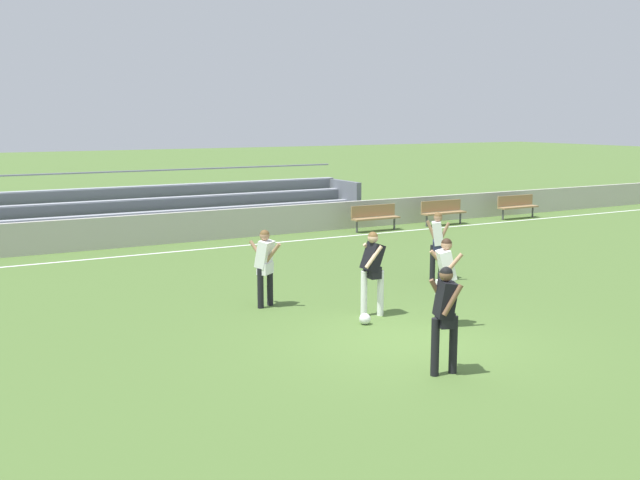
{
  "coord_description": "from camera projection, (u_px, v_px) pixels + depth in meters",
  "views": [
    {
      "loc": [
        -7.54,
        -10.37,
        3.93
      ],
      "look_at": [
        0.1,
        3.33,
        1.33
      ],
      "focal_mm": 41.71,
      "sensor_mm": 36.0,
      "label": 1
    }
  ],
  "objects": [
    {
      "name": "bench_near_wall_gap",
      "position": [
        443.0,
        210.0,
        27.32
      ],
      "size": [
        1.8,
        0.4,
        0.9
      ],
      "color": "#99754C",
      "rests_on": "ground"
    },
    {
      "name": "player_dark_overlapping",
      "position": [
        445.0,
        311.0,
        11.32
      ],
      "size": [
        0.45,
        0.59,
        1.7
      ],
      "color": "black",
      "rests_on": "ground"
    },
    {
      "name": "player_white_wide_right",
      "position": [
        265.0,
        261.0,
        15.42
      ],
      "size": [
        0.5,
        0.71,
        1.63
      ],
      "color": "black",
      "rests_on": "ground"
    },
    {
      "name": "bench_centre_sideline",
      "position": [
        517.0,
        205.0,
        29.08
      ],
      "size": [
        1.8,
        0.4,
        0.9
      ],
      "color": "#99754C",
      "rests_on": "ground"
    },
    {
      "name": "sideline_wall",
      "position": [
        183.0,
        227.0,
        23.53
      ],
      "size": [
        48.0,
        0.16,
        0.96
      ],
      "primitive_type": "cube",
      "color": "#BCB7AD",
      "rests_on": "ground"
    },
    {
      "name": "player_white_challenging",
      "position": [
        446.0,
        274.0,
        13.94
      ],
      "size": [
        0.47,
        0.63,
        1.7
      ],
      "color": "white",
      "rests_on": "ground"
    },
    {
      "name": "ground_plane",
      "position": [
        406.0,
        341.0,
        13.2
      ],
      "size": [
        160.0,
        160.0,
        0.0
      ],
      "primitive_type": "plane",
      "color": "#4C6B30"
    },
    {
      "name": "player_white_deep_cover",
      "position": [
        437.0,
        240.0,
        17.93
      ],
      "size": [
        0.47,
        0.61,
        1.67
      ],
      "color": "black",
      "rests_on": "ground"
    },
    {
      "name": "bench_near_bin",
      "position": [
        375.0,
        215.0,
        25.88
      ],
      "size": [
        1.8,
        0.4,
        0.9
      ],
      "color": "#99754C",
      "rests_on": "ground"
    },
    {
      "name": "player_dark_wide_left",
      "position": [
        373.0,
        266.0,
        14.72
      ],
      "size": [
        0.59,
        0.46,
        1.7
      ],
      "color": "white",
      "rests_on": "ground"
    },
    {
      "name": "soccer_ball",
      "position": [
        365.0,
        319.0,
        14.23
      ],
      "size": [
        0.22,
        0.22,
        0.22
      ],
      "primitive_type": "sphere",
      "color": "white",
      "rests_on": "ground"
    },
    {
      "name": "bleacher_stand",
      "position": [
        61.0,
        214.0,
        23.88
      ],
      "size": [
        21.34,
        2.6,
        2.08
      ],
      "color": "#9EA3AD",
      "rests_on": "ground"
    },
    {
      "name": "field_line_sideline",
      "position": [
        200.0,
        249.0,
        22.31
      ],
      "size": [
        44.0,
        0.12,
        0.01
      ],
      "primitive_type": "cube",
      "color": "white",
      "rests_on": "ground"
    }
  ]
}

